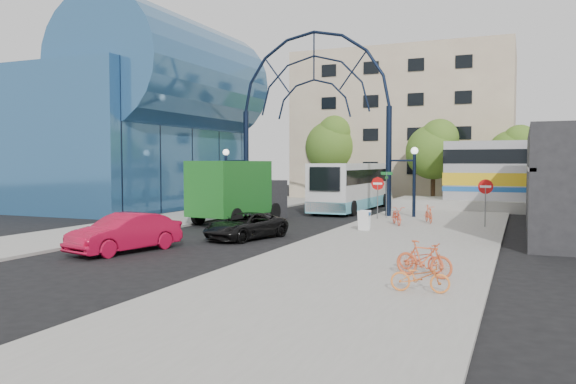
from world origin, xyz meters
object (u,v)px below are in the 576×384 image
at_px(city_bus, 354,186).
at_px(red_sedan, 125,233).
at_px(tree_north_b, 333,144).
at_px(bike_far_c, 420,277).
at_px(gateway_arch, 314,85).
at_px(tree_north_c, 515,153).
at_px(tree_north_a, 435,149).
at_px(stop_sign, 378,187).
at_px(bike_far_b, 424,259).
at_px(bike_near_b, 429,214).
at_px(bike_far_a, 421,258).
at_px(sandwich_board, 364,218).
at_px(green_truck, 239,192).
at_px(do_not_enter_sign, 486,191).
at_px(black_suv, 246,226).
at_px(bike_near_a, 397,215).
at_px(street_name_sign, 387,185).

xyz_separation_m(city_bus, red_sedan, (-2.78, -22.18, -1.03)).
distance_m(tree_north_b, bike_far_c, 39.25).
relative_size(gateway_arch, tree_north_c, 2.10).
height_order(gateway_arch, tree_north_a, gateway_arch).
bearing_deg(stop_sign, tree_north_c, 65.31).
relative_size(red_sedan, bike_far_b, 2.58).
xyz_separation_m(bike_near_b, bike_far_a, (1.94, -14.32, -0.08)).
height_order(sandwich_board, green_truck, green_truck).
bearing_deg(city_bus, tree_north_a, 57.11).
height_order(do_not_enter_sign, black_suv, do_not_enter_sign).
bearing_deg(bike_near_a, stop_sign, 98.30).
distance_m(tree_north_c, bike_far_b, 32.52).
bearing_deg(sandwich_board, bike_far_c, -68.77).
xyz_separation_m(gateway_arch, green_truck, (-2.41, -6.01, -6.78)).
bearing_deg(tree_north_a, black_suv, -101.49).
bearing_deg(black_suv, bike_far_c, -26.62).
relative_size(stop_sign, bike_far_c, 1.65).
bearing_deg(city_bus, gateway_arch, -104.91).
bearing_deg(do_not_enter_sign, stop_sign, 162.12).
height_order(city_bus, black_suv, city_bus).
height_order(tree_north_c, red_sedan, tree_north_c).
bearing_deg(stop_sign, sandwich_board, -82.43).
xyz_separation_m(green_truck, black_suv, (3.62, -6.24, -1.18)).
xyz_separation_m(tree_north_a, bike_far_b, (4.03, -30.26, -3.96)).
relative_size(sandwich_board, city_bus, 0.08).
distance_m(sandwich_board, bike_far_c, 13.21).
relative_size(do_not_enter_sign, black_suv, 0.58).
relative_size(bike_near_b, bike_far_a, 1.05).
xyz_separation_m(stop_sign, city_bus, (-3.44, 6.80, -0.21)).
relative_size(bike_near_b, bike_far_b, 0.93).
bearing_deg(tree_north_c, bike_far_c, -92.91).
height_order(sandwich_board, tree_north_c, tree_north_c).
relative_size(stop_sign, bike_far_a, 1.61).
height_order(tree_north_c, bike_near_b, tree_north_c).
bearing_deg(bike_near_a, gateway_arch, 120.08).
xyz_separation_m(black_suv, bike_far_c, (9.18, -8.07, -0.08)).
height_order(street_name_sign, green_truck, green_truck).
distance_m(gateway_arch, tree_north_a, 13.98).
bearing_deg(sandwich_board, green_truck, 165.92).
bearing_deg(black_suv, do_not_enter_sign, 54.85).
height_order(city_bus, green_truck, green_truck).
height_order(red_sedan, bike_far_c, red_sedan).
distance_m(green_truck, bike_near_a, 9.11).
distance_m(street_name_sign, red_sedan, 17.35).
height_order(tree_north_c, bike_far_c, tree_north_c).
bearing_deg(green_truck, gateway_arch, 73.86).
bearing_deg(stop_sign, city_bus, 116.83).
xyz_separation_m(tree_north_b, red_sedan, (2.46, -33.30, -4.52)).
xyz_separation_m(red_sedan, bike_near_b, (9.40, 14.19, -0.14)).
relative_size(street_name_sign, bike_far_b, 1.59).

